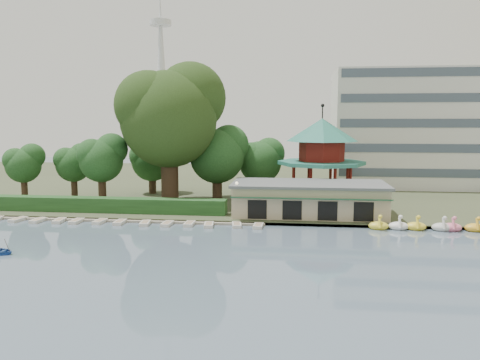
% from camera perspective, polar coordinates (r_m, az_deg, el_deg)
% --- Properties ---
extents(ground_plane, '(220.00, 220.00, 0.00)m').
position_cam_1_polar(ground_plane, '(37.72, -6.31, -10.96)').
color(ground_plane, slate).
rests_on(ground_plane, ground).
extents(shore, '(220.00, 70.00, 0.40)m').
position_cam_1_polar(shore, '(88.05, 1.27, -0.33)').
color(shore, '#424930').
rests_on(shore, ground).
extents(embankment, '(220.00, 0.60, 0.30)m').
position_cam_1_polar(embankment, '(54.09, -2.20, -5.17)').
color(embankment, gray).
rests_on(embankment, ground).
extents(dock, '(34.00, 1.60, 0.24)m').
position_cam_1_polar(dock, '(57.06, -14.25, -4.76)').
color(dock, gray).
rests_on(dock, ground).
extents(boathouse, '(18.60, 9.39, 3.90)m').
position_cam_1_polar(boathouse, '(57.67, 8.39, -2.22)').
color(boathouse, tan).
rests_on(boathouse, shore).
extents(pavilion, '(12.40, 12.40, 13.50)m').
position_cam_1_polar(pavilion, '(67.15, 9.92, 3.47)').
color(pavilion, tan).
rests_on(pavilion, shore).
extents(office_building, '(38.00, 18.00, 20.00)m').
position_cam_1_polar(office_building, '(87.44, 23.02, 5.32)').
color(office_building, silver).
rests_on(office_building, shore).
extents(broadcast_tower, '(8.00, 8.00, 96.00)m').
position_cam_1_polar(broadcast_tower, '(183.32, -9.58, 14.07)').
color(broadcast_tower, silver).
rests_on(broadcast_tower, ground).
extents(hedge, '(30.00, 2.00, 1.80)m').
position_cam_1_polar(hedge, '(60.95, -15.82, -2.93)').
color(hedge, '#224D21').
rests_on(hedge, shore).
extents(lamp_post, '(0.36, 0.36, 4.28)m').
position_cam_1_polar(lamp_post, '(54.96, -0.40, -1.58)').
color(lamp_post, black).
rests_on(lamp_post, shore).
extents(big_tree, '(14.57, 13.58, 19.53)m').
position_cam_1_polar(big_tree, '(65.38, -8.50, 8.19)').
color(big_tree, '#3A281C').
rests_on(big_tree, shore).
extents(small_trees, '(39.28, 16.34, 10.80)m').
position_cam_1_polar(small_trees, '(69.62, -8.34, 2.78)').
color(small_trees, '#3A281C').
rests_on(small_trees, shore).
extents(swan_boats, '(17.26, 2.11, 1.92)m').
position_cam_1_polar(swan_boats, '(55.29, 24.11, -5.26)').
color(swan_boats, yellow).
rests_on(swan_boats, ground).
extents(moored_rowboats, '(32.49, 2.78, 0.36)m').
position_cam_1_polar(moored_rowboats, '(55.54, -14.13, -5.02)').
color(moored_rowboats, silver).
rests_on(moored_rowboats, ground).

